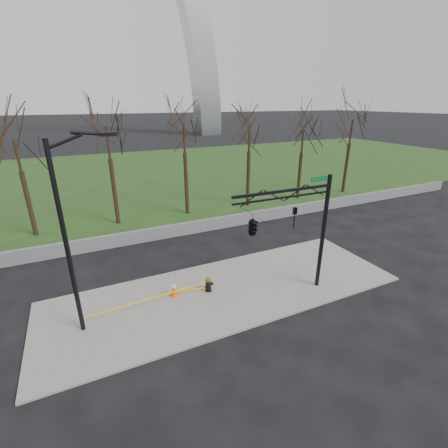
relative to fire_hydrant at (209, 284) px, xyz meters
name	(u,v)px	position (x,y,z in m)	size (l,w,h in m)	color
ground	(227,291)	(0.90, -0.33, -0.48)	(500.00, 500.00, 0.00)	black
sidewalk	(227,291)	(0.90, -0.33, -0.43)	(18.00, 6.00, 0.10)	slate
grass_strip	(128,175)	(0.90, 29.67, -0.45)	(120.00, 40.00, 0.06)	#1D3E16
guardrail	(179,230)	(0.90, 7.67, -0.03)	(60.00, 0.30, 0.90)	#59595B
tree_row	(151,170)	(0.11, 11.67, 3.61)	(44.42, 4.00, 8.17)	black
fire_hydrant	(209,284)	(0.00, 0.00, 0.00)	(0.51, 0.33, 0.82)	black
traffic_cone	(174,289)	(-1.71, 0.34, 0.01)	(0.47, 0.47, 0.77)	#FF580D
street_light	(70,228)	(-5.72, -0.40, 4.22)	(2.39, 0.33, 8.21)	black
traffic_signal_mast	(268,222)	(2.14, -1.84, 3.67)	(5.10, 2.50, 6.00)	black
caution_tape	(160,296)	(-2.50, -0.11, 0.08)	(5.93, 0.73, 0.42)	yellow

